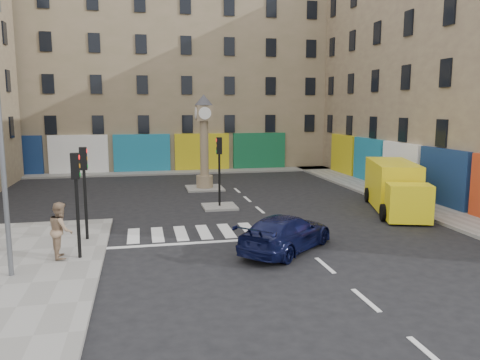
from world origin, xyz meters
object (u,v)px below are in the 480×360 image
object	(u,v)px
yellow_van	(395,187)
pedestrian_tan	(61,230)
traffic_light_left_near	(76,188)
lamp_post	(0,127)
navy_sedan	(286,233)
traffic_light_island	(219,160)
traffic_light_left_far	(84,178)
clock_pillar	(204,136)

from	to	relation	value
yellow_van	pedestrian_tan	distance (m)	16.73
traffic_light_left_near	lamp_post	world-z (taller)	lamp_post
traffic_light_left_near	lamp_post	xyz separation A→B (m)	(-1.90, -1.40, 2.17)
traffic_light_left_near	navy_sedan	size ratio (longest dim) A/B	0.78
traffic_light_island	yellow_van	size ratio (longest dim) A/B	0.52
traffic_light_left_far	lamp_post	size ratio (longest dim) A/B	0.45
yellow_van	traffic_light_left_far	bearing A→B (deg)	-150.93
traffic_light_island	traffic_light_left_near	bearing A→B (deg)	-128.93
yellow_van	traffic_light_island	bearing A→B (deg)	-177.01
navy_sedan	yellow_van	bearing A→B (deg)	-96.86
traffic_light_island	navy_sedan	bearing A→B (deg)	-81.55
traffic_light_left_far	lamp_post	distance (m)	4.77
traffic_light_left_far	lamp_post	world-z (taller)	lamp_post
traffic_light_left_far	pedestrian_tan	size ratio (longest dim) A/B	1.86
yellow_van	pedestrian_tan	xyz separation A→B (m)	(-15.89, -5.24, -0.09)
traffic_light_island	clock_pillar	xyz separation A→B (m)	(0.00, 6.00, 0.96)
navy_sedan	pedestrian_tan	world-z (taller)	pedestrian_tan
lamp_post	navy_sedan	bearing A→B (deg)	6.85
lamp_post	navy_sedan	size ratio (longest dim) A/B	1.76
traffic_light_left_far	clock_pillar	distance (m)	13.05
lamp_post	yellow_van	distance (m)	18.81
clock_pillar	navy_sedan	bearing A→B (deg)	-85.13
clock_pillar	navy_sedan	distance (m)	14.40
lamp_post	navy_sedan	world-z (taller)	lamp_post
clock_pillar	traffic_light_left_far	bearing A→B (deg)	-118.94
lamp_post	clock_pillar	world-z (taller)	lamp_post
navy_sedan	yellow_van	size ratio (longest dim) A/B	0.66
navy_sedan	yellow_van	distance (m)	9.64
traffic_light_left_near	yellow_van	world-z (taller)	traffic_light_left_near
traffic_light_island	pedestrian_tan	world-z (taller)	traffic_light_island
traffic_light_island	lamp_post	size ratio (longest dim) A/B	0.45
traffic_light_left_far	clock_pillar	xyz separation A→B (m)	(6.30, 11.40, 0.93)
yellow_van	traffic_light_left_near	bearing A→B (deg)	-142.57
lamp_post	yellow_van	size ratio (longest dim) A/B	1.16
traffic_light_island	clock_pillar	bearing A→B (deg)	90.00
traffic_light_left_near	traffic_light_left_far	size ratio (longest dim) A/B	1.00
traffic_light_left_far	navy_sedan	distance (m)	8.19
lamp_post	pedestrian_tan	distance (m)	4.17
traffic_light_left_far	traffic_light_island	xyz separation A→B (m)	(6.30, 5.40, -0.03)
yellow_van	pedestrian_tan	world-z (taller)	yellow_van
traffic_light_island	yellow_van	bearing A→B (deg)	-14.97
pedestrian_tan	traffic_light_left_far	bearing A→B (deg)	-26.00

